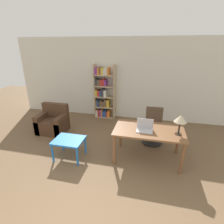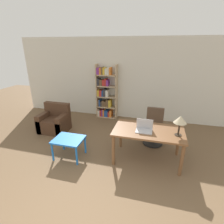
# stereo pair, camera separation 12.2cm
# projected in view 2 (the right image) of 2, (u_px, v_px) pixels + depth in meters

# --- Properties ---
(wall_back) EXTENTS (8.00, 0.06, 2.70)m
(wall_back) POSITION_uv_depth(u_px,v_px,m) (130.00, 80.00, 5.85)
(wall_back) COLOR silver
(wall_back) RESTS_ON ground_plane
(desk) EXTENTS (1.49, 0.85, 0.74)m
(desk) POSITION_uv_depth(u_px,v_px,m) (148.00, 134.00, 3.77)
(desk) COLOR brown
(desk) RESTS_ON ground_plane
(laptop) EXTENTS (0.34, 0.24, 0.25)m
(laptop) POSITION_uv_depth(u_px,v_px,m) (144.00, 128.00, 3.68)
(laptop) COLOR #B2B2B7
(laptop) RESTS_ON desk
(table_lamp) EXTENTS (0.25, 0.25, 0.42)m
(table_lamp) POSITION_uv_depth(u_px,v_px,m) (180.00, 120.00, 3.40)
(table_lamp) COLOR #2D2319
(table_lamp) RESTS_ON desk
(office_chair) EXTENTS (0.52, 0.52, 0.93)m
(office_chair) POSITION_uv_depth(u_px,v_px,m) (154.00, 128.00, 4.56)
(office_chair) COLOR black
(office_chair) RESTS_ON ground_plane
(side_table_blue) EXTENTS (0.66, 0.54, 0.47)m
(side_table_blue) POSITION_uv_depth(u_px,v_px,m) (69.00, 141.00, 3.96)
(side_table_blue) COLOR blue
(side_table_blue) RESTS_ON ground_plane
(armchair) EXTENTS (0.80, 0.67, 0.82)m
(armchair) POSITION_uv_depth(u_px,v_px,m) (55.00, 122.00, 5.25)
(armchair) COLOR #472D1E
(armchair) RESTS_ON ground_plane
(bookshelf) EXTENTS (0.72, 0.28, 1.86)m
(bookshelf) POSITION_uv_depth(u_px,v_px,m) (105.00, 94.00, 6.05)
(bookshelf) COLOR tan
(bookshelf) RESTS_ON ground_plane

